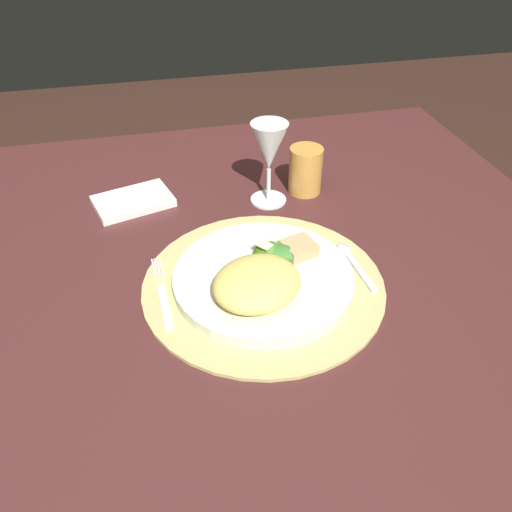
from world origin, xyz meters
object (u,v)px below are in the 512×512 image
dining_table (212,311)px  spoon (351,259)px  dinner_plate (263,278)px  amber_tumbler (305,170)px  wine_glass (269,150)px  fork (163,295)px  napkin (133,201)px

dining_table → spoon: (0.22, -0.08, 0.14)m
dinner_plate → amber_tumbler: size_ratio=3.03×
dining_table → dinner_plate: size_ratio=4.65×
amber_tumbler → wine_glass: bearing=-166.1°
amber_tumbler → dinner_plate: bearing=-119.6°
fork → wine_glass: size_ratio=1.04×
dining_table → spoon: size_ratio=10.08×
spoon → napkin: size_ratio=0.90×
amber_tumbler → spoon: bearing=-88.7°
fork → spoon: size_ratio=1.28×
dinner_plate → napkin: 0.34m
dinner_plate → fork: dinner_plate is taller
dinner_plate → fork: (-0.15, 0.00, -0.01)m
fork → wine_glass: (0.22, 0.24, 0.10)m
wine_glass → dining_table: bearing=-135.0°
dinner_plate → wine_glass: 0.26m
spoon → napkin: napkin is taller
dining_table → amber_tumbler: amber_tumbler is taller
fork → spoon: (0.31, 0.02, -0.00)m
dining_table → wine_glass: wine_glass is taller
dinner_plate → wine_glass: (0.07, 0.24, 0.09)m
napkin → amber_tumbler: size_ratio=1.55×
dining_table → napkin: 0.26m
fork → napkin: napkin is taller
spoon → napkin: (-0.34, 0.26, -0.00)m
fork → napkin: bearing=96.4°
wine_glass → napkin: bearing=170.0°
fork → wine_glass: bearing=46.7°
dining_table → napkin: napkin is taller
wine_glass → amber_tumbler: size_ratio=1.72×
napkin → wine_glass: (0.25, -0.04, 0.10)m
dining_table → spoon: 0.28m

